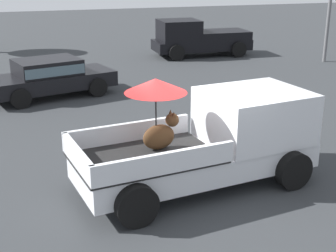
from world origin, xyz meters
TOP-DOWN VIEW (x-y plane):
  - ground_plane at (0.00, 0.00)m, footprint 80.00×80.00m
  - pickup_truck_main at (0.44, 0.08)m, footprint 5.26×2.83m
  - pickup_truck_red at (5.31, 13.86)m, footprint 4.84×2.25m
  - parked_sedan_near at (-2.35, 8.16)m, footprint 4.61×2.83m

SIDE VIEW (x-z plane):
  - ground_plane at x=0.00m, z-range 0.00..0.00m
  - parked_sedan_near at x=-2.35m, z-range 0.08..1.41m
  - pickup_truck_red at x=5.31m, z-range -0.03..1.77m
  - pickup_truck_main at x=0.44m, z-range -0.20..2.15m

